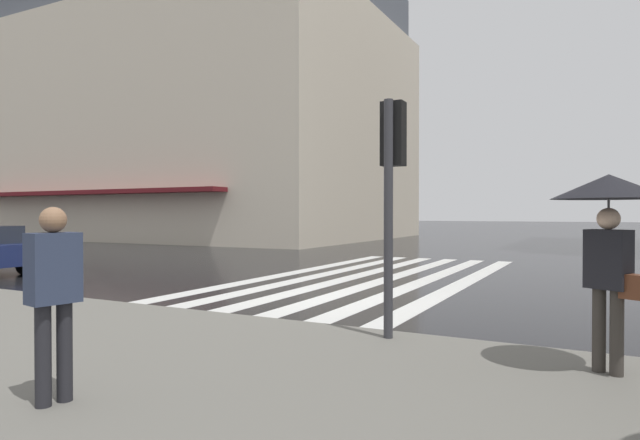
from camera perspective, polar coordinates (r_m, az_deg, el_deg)
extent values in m
plane|color=black|center=(11.47, -0.09, -8.17)|extent=(220.00, 220.00, 0.00)
cube|color=silver|center=(14.48, 15.20, -6.32)|extent=(13.00, 0.50, 0.01)
cube|color=silver|center=(14.72, 11.38, -6.19)|extent=(13.00, 0.50, 0.01)
cube|color=silver|center=(15.03, 7.69, -6.04)|extent=(13.00, 0.50, 0.01)
cube|color=silver|center=(15.40, 4.17, -5.87)|extent=(13.00, 0.50, 0.01)
cube|color=silver|center=(15.82, 0.83, -5.69)|extent=(13.00, 0.50, 0.01)
cube|color=silver|center=(16.29, -2.33, -5.51)|extent=(13.00, 0.50, 0.01)
cube|color=beige|center=(42.49, -12.58, 8.54)|extent=(19.30, 28.44, 15.10)
cube|color=#474C56|center=(44.68, -12.62, 20.32)|extent=(17.37, 27.30, 3.31)
cube|color=#591419|center=(34.91, -23.48, 2.69)|extent=(1.20, 19.91, 0.24)
cylinder|color=#333338|center=(7.05, 7.25, 0.11)|extent=(0.12, 0.12, 3.10)
cube|color=black|center=(7.29, 7.76, 9.01)|extent=(0.22, 0.30, 0.85)
sphere|color=red|center=(7.45, 8.09, 11.01)|extent=(0.17, 0.17, 0.17)
sphere|color=orange|center=(7.40, 8.08, 8.88)|extent=(0.17, 0.17, 0.17)
sphere|color=green|center=(7.37, 8.08, 6.73)|extent=(0.17, 0.17, 0.17)
cylinder|color=black|center=(17.89, -28.81, -4.05)|extent=(0.20, 0.62, 0.62)
cube|color=black|center=(6.18, 28.21, -3.68)|extent=(0.40, 0.47, 0.60)
sphere|color=beige|center=(6.16, 28.23, 0.12)|extent=(0.22, 0.22, 0.22)
cylinder|color=#38332D|center=(6.32, 27.44, -10.26)|extent=(0.13, 0.13, 0.86)
cylinder|color=#38332D|center=(6.24, 28.91, -10.42)|extent=(0.13, 0.13, 0.86)
cube|color=brown|center=(6.08, 30.54, -6.14)|extent=(0.27, 0.32, 0.24)
cone|color=black|center=(6.17, 28.25, 3.14)|extent=(1.11, 1.11, 0.25)
cylinder|color=#4C4C51|center=(6.17, 28.22, -1.78)|extent=(0.02, 0.02, 0.81)
cube|color=#2D3851|center=(5.12, -26.38, -4.57)|extent=(0.44, 0.32, 0.60)
sphere|color=#936B4C|center=(5.10, -26.41, 0.02)|extent=(0.22, 0.22, 0.22)
cylinder|color=#232328|center=(5.27, -25.42, -12.45)|extent=(0.13, 0.13, 0.86)
cylinder|color=#232328|center=(5.20, -27.26, -12.65)|extent=(0.13, 0.13, 0.86)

